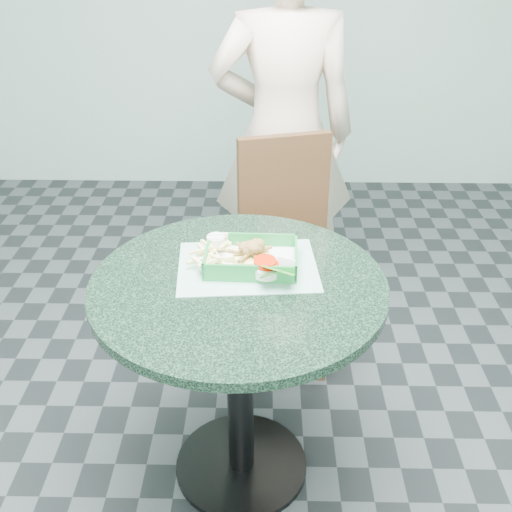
{
  "coord_description": "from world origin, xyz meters",
  "views": [
    {
      "loc": [
        0.08,
        -1.43,
        1.69
      ],
      "look_at": [
        0.05,
        0.1,
        0.79
      ],
      "focal_mm": 42.0,
      "sensor_mm": 36.0,
      "label": 1
    }
  ],
  "objects_px": {
    "dining_chair": "(283,237)",
    "diner_person": "(284,109)",
    "sauce_ramekin": "(215,246)",
    "food_basket": "(251,266)",
    "crab_sandwich": "(251,256)",
    "cafe_table": "(239,334)"
  },
  "relations": [
    {
      "from": "dining_chair",
      "to": "sauce_ramekin",
      "type": "xyz_separation_m",
      "value": [
        -0.22,
        -0.55,
        0.27
      ]
    },
    {
      "from": "cafe_table",
      "to": "food_basket",
      "type": "height_order",
      "value": "food_basket"
    },
    {
      "from": "dining_chair",
      "to": "sauce_ramekin",
      "type": "height_order",
      "value": "dining_chair"
    },
    {
      "from": "cafe_table",
      "to": "dining_chair",
      "type": "height_order",
      "value": "dining_chair"
    },
    {
      "from": "diner_person",
      "to": "sauce_ramekin",
      "type": "xyz_separation_m",
      "value": [
        -0.22,
        -0.87,
        -0.16
      ]
    },
    {
      "from": "diner_person",
      "to": "sauce_ramekin",
      "type": "bearing_deg",
      "value": 71.65
    },
    {
      "from": "crab_sandwich",
      "to": "sauce_ramekin",
      "type": "relative_size",
      "value": 1.99
    },
    {
      "from": "cafe_table",
      "to": "food_basket",
      "type": "bearing_deg",
      "value": 67.04
    },
    {
      "from": "crab_sandwich",
      "to": "dining_chair",
      "type": "bearing_deg",
      "value": 79.56
    },
    {
      "from": "dining_chair",
      "to": "crab_sandwich",
      "type": "distance_m",
      "value": 0.68
    },
    {
      "from": "food_basket",
      "to": "sauce_ramekin",
      "type": "bearing_deg",
      "value": 151.07
    },
    {
      "from": "dining_chair",
      "to": "food_basket",
      "type": "bearing_deg",
      "value": -115.44
    },
    {
      "from": "dining_chair",
      "to": "sauce_ramekin",
      "type": "distance_m",
      "value": 0.65
    },
    {
      "from": "sauce_ramekin",
      "to": "food_basket",
      "type": "bearing_deg",
      "value": -28.93
    },
    {
      "from": "food_basket",
      "to": "diner_person",
      "type": "bearing_deg",
      "value": 83.04
    },
    {
      "from": "cafe_table",
      "to": "dining_chair",
      "type": "distance_m",
      "value": 0.72
    },
    {
      "from": "food_basket",
      "to": "crab_sandwich",
      "type": "distance_m",
      "value": 0.03
    },
    {
      "from": "cafe_table",
      "to": "crab_sandwich",
      "type": "xyz_separation_m",
      "value": [
        0.04,
        0.09,
        0.22
      ]
    },
    {
      "from": "dining_chair",
      "to": "diner_person",
      "type": "distance_m",
      "value": 0.53
    },
    {
      "from": "dining_chair",
      "to": "food_basket",
      "type": "relative_size",
      "value": 3.46
    },
    {
      "from": "food_basket",
      "to": "crab_sandwich",
      "type": "height_order",
      "value": "crab_sandwich"
    },
    {
      "from": "dining_chair",
      "to": "diner_person",
      "type": "bearing_deg",
      "value": 74.72
    }
  ]
}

